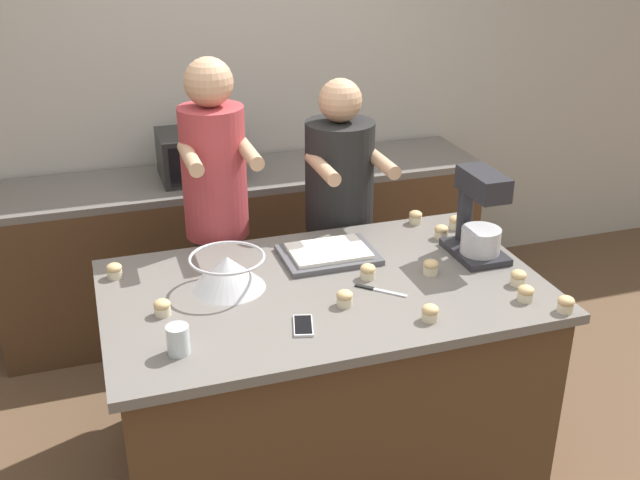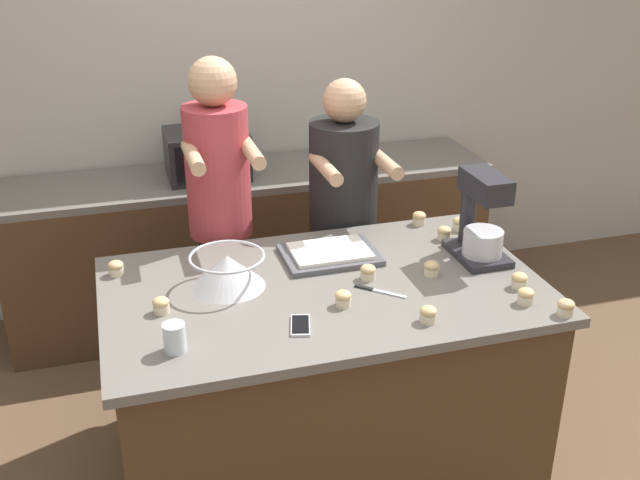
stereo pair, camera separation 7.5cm
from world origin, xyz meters
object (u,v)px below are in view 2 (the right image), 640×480
at_px(knife, 377,291).
at_px(cupcake_6, 519,280).
at_px(cupcake_0, 161,305).
at_px(cupcake_10, 459,224).
at_px(cupcake_8, 368,272).
at_px(cupcake_7, 428,314).
at_px(baking_tray, 330,254).
at_px(cupcake_11, 444,233).
at_px(cupcake_5, 116,268).
at_px(cupcake_1, 343,298).
at_px(cupcake_3, 526,296).
at_px(stand_mixer, 481,221).
at_px(drinking_glass, 175,338).
at_px(cupcake_2, 419,218).
at_px(cupcake_9, 566,307).
at_px(person_right, 343,229).
at_px(person_left, 221,226).
at_px(microwave_oven, 207,154).
at_px(cupcake_4, 431,268).
at_px(cell_phone, 300,325).
at_px(mixing_bowl, 228,270).

relative_size(knife, cupcake_6, 2.68).
height_order(cupcake_0, cupcake_10, same).
bearing_deg(knife, cupcake_8, 89.03).
bearing_deg(cupcake_8, cupcake_7, -75.83).
height_order(cupcake_6, cupcake_7, same).
bearing_deg(baking_tray, cupcake_11, 3.31).
distance_m(baking_tray, cupcake_5, 0.90).
distance_m(cupcake_1, cupcake_3, 0.70).
relative_size(stand_mixer, cupcake_1, 6.04).
height_order(drinking_glass, cupcake_6, drinking_glass).
bearing_deg(cupcake_2, baking_tray, -156.23).
bearing_deg(knife, cupcake_11, 38.94).
xyz_separation_m(baking_tray, cupcake_5, (-0.90, 0.09, 0.01)).
bearing_deg(cupcake_1, cupcake_9, -21.21).
xyz_separation_m(cupcake_6, cupcake_8, (-0.56, 0.24, 0.00)).
relative_size(cupcake_6, cupcake_11, 1.00).
bearing_deg(knife, cupcake_0, 174.96).
relative_size(cupcake_8, cupcake_11, 1.00).
bearing_deg(person_right, cupcake_3, -69.98).
height_order(cupcake_1, cupcake_10, same).
bearing_deg(cupcake_2, cupcake_5, -174.59).
height_order(stand_mixer, cupcake_10, stand_mixer).
relative_size(stand_mixer, cupcake_10, 6.04).
bearing_deg(cupcake_9, cupcake_11, 100.88).
relative_size(cupcake_1, cupcake_2, 1.00).
bearing_deg(cupcake_5, cupcake_9, -26.94).
bearing_deg(cupcake_1, person_left, 109.91).
height_order(knife, cupcake_7, cupcake_7).
xyz_separation_m(person_right, cupcake_5, (-1.11, -0.38, 0.12)).
bearing_deg(microwave_oven, cupcake_11, -53.09).
relative_size(knife, cupcake_4, 2.68).
xyz_separation_m(cell_phone, cupcake_7, (0.46, -0.10, 0.03)).
height_order(person_right, baking_tray, person_right).
xyz_separation_m(drinking_glass, cupcake_6, (1.37, 0.08, -0.02)).
height_order(person_left, person_right, person_left).
bearing_deg(cupcake_2, cupcake_11, -78.31).
bearing_deg(drinking_glass, cupcake_5, 104.71).
xyz_separation_m(cupcake_2, cupcake_3, (0.09, -0.83, 0.00)).
xyz_separation_m(microwave_oven, cupcake_11, (0.90, -1.20, -0.09)).
bearing_deg(cupcake_4, cupcake_8, 170.93).
relative_size(stand_mixer, cupcake_8, 6.04).
bearing_deg(drinking_glass, cupcake_3, -2.03).
bearing_deg(cupcake_5, microwave_oven, 63.97).
distance_m(person_left, cupcake_9, 1.62).
bearing_deg(knife, cupcake_9, -31.29).
xyz_separation_m(cupcake_7, cupcake_11, (0.37, 0.65, 0.00)).
xyz_separation_m(mixing_bowl, cupcake_5, (-0.43, 0.23, -0.04)).
relative_size(cupcake_1, cupcake_4, 1.00).
bearing_deg(cupcake_5, person_left, 36.90).
xyz_separation_m(cupcake_2, cupcake_9, (0.18, -0.95, 0.00)).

